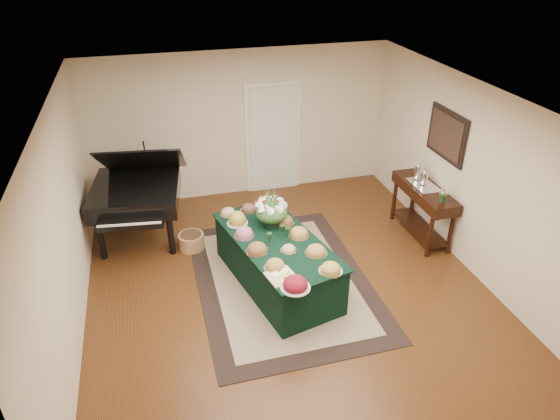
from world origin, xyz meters
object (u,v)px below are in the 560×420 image
object	(u,v)px
buffet_table	(277,261)
mahogany_sideboard	(424,198)
grand_piano	(137,192)
floral_centerpiece	(271,209)

from	to	relation	value
buffet_table	mahogany_sideboard	xyz separation A→B (m)	(2.61, 0.63, 0.32)
grand_piano	mahogany_sideboard	bearing A→B (deg)	-14.63
floral_centerpiece	grand_piano	bearing A→B (deg)	142.89
grand_piano	mahogany_sideboard	distance (m)	4.59
grand_piano	floral_centerpiece	bearing A→B (deg)	-37.11
floral_centerpiece	mahogany_sideboard	world-z (taller)	floral_centerpiece
floral_centerpiece	mahogany_sideboard	xyz separation A→B (m)	(2.59, 0.24, -0.32)
buffet_table	grand_piano	distance (m)	2.59
floral_centerpiece	buffet_table	bearing A→B (deg)	-93.97
buffet_table	floral_centerpiece	xyz separation A→B (m)	(0.03, 0.39, 0.64)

